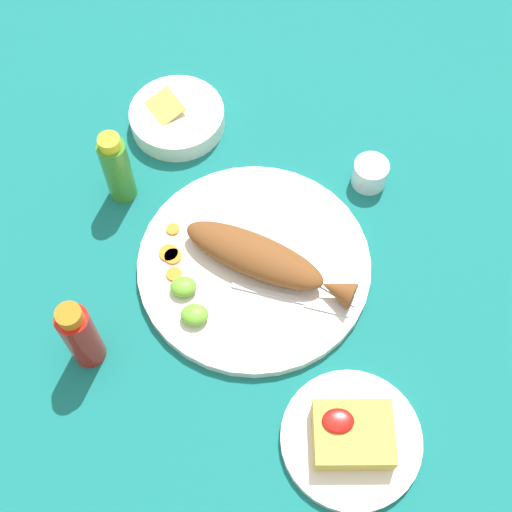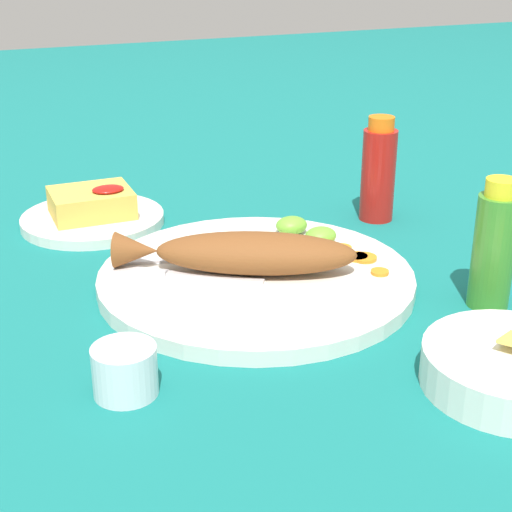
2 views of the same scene
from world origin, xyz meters
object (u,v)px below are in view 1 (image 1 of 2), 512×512
(hot_sauce_bottle_green, at_px, (119,169))
(guacamole_bowl, at_px, (179,117))
(fork_far, at_px, (301,300))
(fried_fish, at_px, (265,259))
(salt_cup, at_px, (372,175))
(side_plate_fries, at_px, (353,439))
(hot_sauce_bottle_red, at_px, (83,335))
(main_plate, at_px, (256,265))
(fork_near, at_px, (315,276))

(hot_sauce_bottle_green, height_order, guacamole_bowl, hot_sauce_bottle_green)
(fork_far, bearing_deg, fried_fish, 146.97)
(fried_fish, bearing_deg, salt_cup, -110.89)
(hot_sauce_bottle_green, relative_size, salt_cup, 2.48)
(salt_cup, distance_m, side_plate_fries, 0.44)
(hot_sauce_bottle_red, bearing_deg, hot_sauce_bottle_green, -95.24)
(main_plate, relative_size, hot_sauce_bottle_red, 2.48)
(side_plate_fries, bearing_deg, hot_sauce_bottle_red, -19.25)
(main_plate, xyz_separation_m, fried_fish, (-0.01, 0.01, 0.03))
(fork_near, bearing_deg, hot_sauce_bottle_red, -126.04)
(fried_fish, bearing_deg, side_plate_fries, 140.13)
(main_plate, bearing_deg, fork_far, 135.40)
(hot_sauce_bottle_green, distance_m, guacamole_bowl, 0.17)
(main_plate, distance_m, side_plate_fries, 0.31)
(fried_fish, bearing_deg, hot_sauce_bottle_green, -6.99)
(fried_fish, height_order, side_plate_fries, fried_fish)
(hot_sauce_bottle_red, bearing_deg, salt_cup, -145.09)
(hot_sauce_bottle_red, relative_size, guacamole_bowl, 0.89)
(hot_sauce_bottle_red, height_order, hot_sauce_bottle_green, hot_sauce_bottle_red)
(salt_cup, bearing_deg, fork_near, 61.32)
(hot_sauce_bottle_green, bearing_deg, side_plate_fries, 130.11)
(hot_sauce_bottle_red, distance_m, side_plate_fries, 0.41)
(fork_far, bearing_deg, main_plate, 150.33)
(salt_cup, bearing_deg, hot_sauce_bottle_green, 2.81)
(main_plate, xyz_separation_m, hot_sauce_bottle_green, (0.22, -0.14, 0.06))
(fried_fish, xyz_separation_m, guacamole_bowl, (0.15, -0.29, -0.02))
(salt_cup, bearing_deg, fried_fish, 43.20)
(main_plate, height_order, fork_far, fork_far)
(guacamole_bowl, bearing_deg, hot_sauce_bottle_red, 75.57)
(hot_sauce_bottle_red, bearing_deg, guacamole_bowl, -104.43)
(main_plate, bearing_deg, salt_cup, -139.93)
(fried_fish, xyz_separation_m, fork_near, (-0.08, 0.02, -0.02))
(side_plate_fries, bearing_deg, salt_cup, -97.84)
(fork_far, xyz_separation_m, guacamole_bowl, (0.20, -0.35, 0.00))
(main_plate, relative_size, fork_far, 2.01)
(main_plate, bearing_deg, fried_fish, 154.09)
(hot_sauce_bottle_green, distance_m, side_plate_fries, 0.55)
(main_plate, bearing_deg, fork_near, 164.21)
(side_plate_fries, bearing_deg, hot_sauce_bottle_green, -49.89)
(fried_fish, height_order, fork_near, fried_fish)
(fork_far, xyz_separation_m, salt_cup, (-0.13, -0.23, 0.00))
(main_plate, xyz_separation_m, salt_cup, (-0.19, -0.16, 0.01))
(fork_far, relative_size, hot_sauce_bottle_red, 1.23)
(fried_fish, bearing_deg, fork_far, 157.95)
(fork_far, bearing_deg, hot_sauce_bottle_green, 158.61)
(fried_fish, height_order, salt_cup, fried_fish)
(hot_sauce_bottle_red, xyz_separation_m, side_plate_fries, (-0.38, 0.13, -0.06))
(fork_near, height_order, guacamole_bowl, guacamole_bowl)
(fried_fish, xyz_separation_m, hot_sauce_bottle_red, (0.26, 0.14, 0.03))
(hot_sauce_bottle_green, bearing_deg, fried_fish, 147.10)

